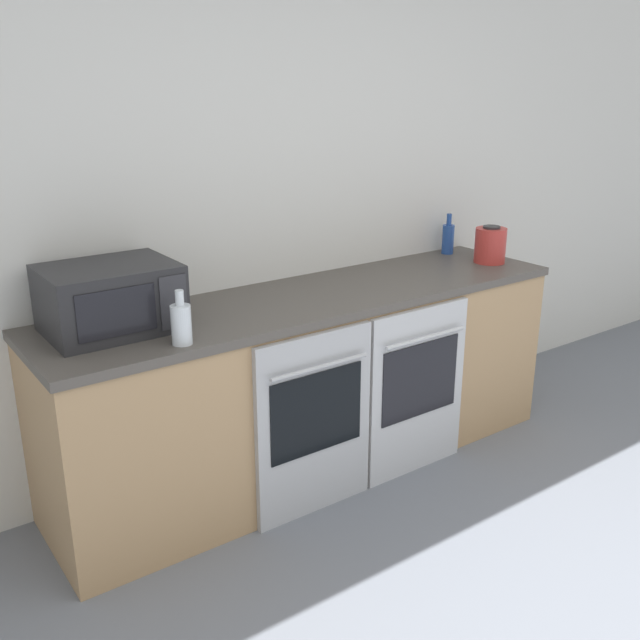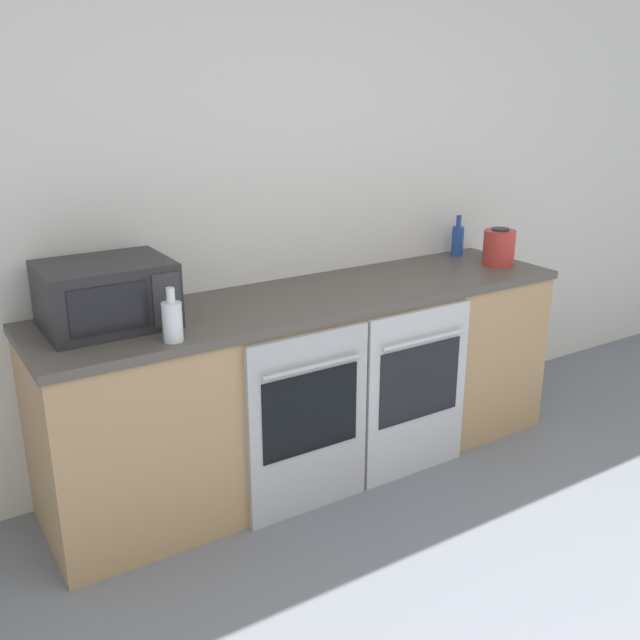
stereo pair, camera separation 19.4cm
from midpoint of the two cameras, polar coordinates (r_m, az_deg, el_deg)
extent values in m
cube|color=silver|center=(3.56, -1.98, 9.53)|extent=(10.00, 0.06, 2.60)
cube|color=tan|center=(3.52, 1.08, -5.31)|extent=(2.61, 0.64, 0.87)
cube|color=#4C4742|center=(3.37, 1.13, 1.75)|extent=(2.64, 0.66, 0.04)
cube|color=#A8AAAF|center=(3.16, 0.88, -8.44)|extent=(0.60, 0.03, 0.85)
cube|color=black|center=(3.11, 1.07, -7.45)|extent=(0.48, 0.01, 0.37)
cylinder|color=#A8AAAF|center=(3.01, 1.33, -3.80)|extent=(0.49, 0.02, 0.02)
cube|color=#B7BABF|center=(3.50, 9.35, -5.88)|extent=(0.60, 0.03, 0.85)
cube|color=black|center=(3.46, 9.60, -4.96)|extent=(0.48, 0.01, 0.37)
cylinder|color=#B7BABF|center=(3.36, 10.05, -1.60)|extent=(0.49, 0.02, 0.02)
cube|color=#232326|center=(2.98, -14.98, 1.97)|extent=(0.51, 0.39, 0.27)
cube|color=black|center=(2.79, -14.60, 0.84)|extent=(0.31, 0.01, 0.18)
cube|color=#2D2D33|center=(2.86, -10.27, 1.61)|extent=(0.11, 0.01, 0.22)
cylinder|color=#234793|center=(4.19, 12.26, 6.19)|extent=(0.07, 0.07, 0.17)
cylinder|color=#234793|center=(4.17, 12.37, 7.75)|extent=(0.03, 0.03, 0.07)
cylinder|color=silver|center=(2.77, -9.78, -0.18)|extent=(0.08, 0.08, 0.15)
cylinder|color=silver|center=(2.74, -9.90, 1.94)|extent=(0.03, 0.03, 0.06)
cylinder|color=#B2332D|center=(4.02, 15.48, 5.59)|extent=(0.17, 0.17, 0.19)
cylinder|color=#262628|center=(4.00, 15.60, 7.00)|extent=(0.09, 0.09, 0.01)
camera|label=1|loc=(0.10, -88.38, 0.55)|focal=40.00mm
camera|label=2|loc=(0.10, 91.62, -0.55)|focal=40.00mm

